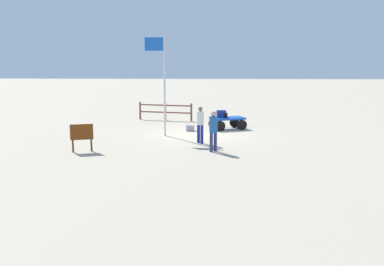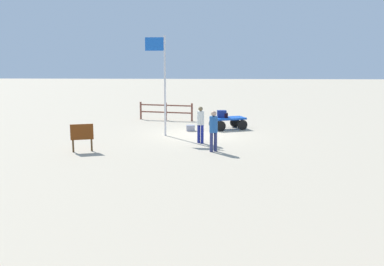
{
  "view_description": "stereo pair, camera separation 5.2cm",
  "coord_description": "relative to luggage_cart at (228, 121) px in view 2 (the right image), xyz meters",
  "views": [
    {
      "loc": [
        -0.51,
        22.13,
        3.92
      ],
      "look_at": [
        0.14,
        6.0,
        1.11
      ],
      "focal_mm": 40.54,
      "sensor_mm": 36.0,
      "label": 1
    },
    {
      "loc": [
        -0.56,
        22.13,
        3.92
      ],
      "look_at": [
        0.14,
        6.0,
        1.11
      ],
      "focal_mm": 40.54,
      "sensor_mm": 36.0,
      "label": 2
    }
  ],
  "objects": [
    {
      "name": "ground_plane",
      "position": [
        1.51,
        1.73,
        -0.46
      ],
      "size": [
        120.0,
        120.0,
        0.0
      ],
      "primitive_type": "plane",
      "color": "#B4A48B"
    },
    {
      "name": "luggage_cart",
      "position": [
        0.0,
        0.0,
        0.0
      ],
      "size": [
        2.13,
        1.72,
        0.66
      ],
      "color": "#1247B1",
      "rests_on": "ground"
    },
    {
      "name": "suitcase_dark",
      "position": [
        0.34,
        0.04,
        0.4
      ],
      "size": [
        0.53,
        0.39,
        0.4
      ],
      "color": "navy",
      "rests_on": "luggage_cart"
    },
    {
      "name": "suitcase_grey",
      "position": [
        0.23,
        0.03,
        0.32
      ],
      "size": [
        0.46,
        0.37,
        0.25
      ],
      "color": "black",
      "rests_on": "luggage_cart"
    },
    {
      "name": "suitcase_navy",
      "position": [
        2.04,
        0.67,
        -0.3
      ],
      "size": [
        0.48,
        0.38,
        0.32
      ],
      "color": "gray",
      "rests_on": "ground"
    },
    {
      "name": "worker_lead",
      "position": [
        0.82,
        5.88,
        0.56
      ],
      "size": [
        0.48,
        0.48,
        1.73
      ],
      "color": "navy",
      "rests_on": "ground"
    },
    {
      "name": "worker_trailing",
      "position": [
        1.41,
        4.06,
        0.53
      ],
      "size": [
        0.46,
        0.46,
        1.71
      ],
      "color": "navy",
      "rests_on": "ground"
    },
    {
      "name": "flagpole",
      "position": [
        3.38,
        2.17,
        2.6
      ],
      "size": [
        1.02,
        0.1,
        5.02
      ],
      "color": "silver",
      "rests_on": "ground"
    },
    {
      "name": "signboard",
      "position": [
        6.36,
        6.14,
        0.3
      ],
      "size": [
        0.92,
        0.35,
        1.18
      ],
      "color": "#4C3319",
      "rests_on": "ground"
    },
    {
      "name": "wooden_fence",
      "position": [
        3.79,
        -3.36,
        0.18
      ],
      "size": [
        3.46,
        0.86,
        1.13
      ],
      "color": "brown",
      "rests_on": "ground"
    }
  ]
}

